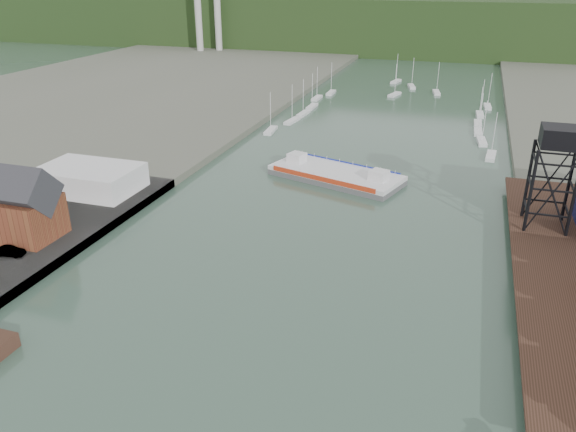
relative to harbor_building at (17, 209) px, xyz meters
The scene contains 9 objects.
west_land 70.97m from the harbor_building, 135.00° to the left, with size 120.00×400.00×3.20m, color #4C5142.
east_pier 80.52m from the harbor_building, 10.75° to the left, with size 14.00×70.00×2.45m.
harbor_building is the anchor object (origin of this frame).
white_shed 20.22m from the harbor_building, 95.71° to the left, with size 18.00×12.00×4.50m, color silver.
lift_tower 82.49m from the harbor_building, 19.98° to the left, with size 6.50×6.50×16.00m.
marina_sailboats 116.48m from the harbor_building, 68.79° to the left, with size 57.71×92.65×0.90m.
distant_hills 274.04m from the harbor_building, 82.02° to the left, with size 500.00×120.00×80.00m.
chain_ferry 59.16m from the harbor_building, 48.20° to the left, with size 28.70×18.09×3.85m.
car_west_b 7.74m from the harbor_building, 62.69° to the right, with size 1.51×4.33×1.43m, color #999999.
Camera 1 is at (21.56, -31.69, 39.76)m, focal length 35.00 mm.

